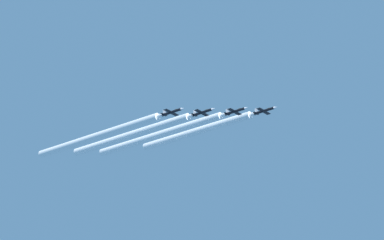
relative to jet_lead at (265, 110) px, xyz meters
The scene contains 8 objects.
jet_lead is the anchor object (origin of this frame).
jet_second_echelon 13.60m from the jet_lead, 39.90° to the right, with size 8.65×12.60×3.03m.
jet_third_echelon 28.80m from the jet_lead, 39.59° to the right, with size 8.65×12.60×3.03m.
jet_fourth_echelon 42.51m from the jet_lead, 40.39° to the right, with size 8.65×12.60×3.03m.
smoke_trail_lead 38.34m from the jet_lead, 90.00° to the right, with size 3.52×65.20×3.52m.
smoke_trail_second_echelon 53.27m from the jet_lead, 78.77° to the right, with size 3.52×75.66×3.52m.
smoke_trail_third_echelon 64.06m from the jet_lead, 69.85° to the right, with size 3.52×72.21×3.52m.
smoke_trail_fourth_echelon 78.54m from the jet_lead, 65.75° to the right, with size 3.52×76.72×3.52m.
Camera 1 is at (340.11, 252.02, 1.71)m, focal length 97.45 mm.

